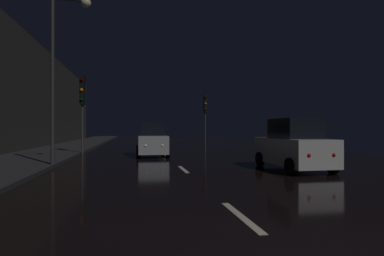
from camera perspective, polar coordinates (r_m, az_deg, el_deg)
name	(u,v)px	position (r m, az deg, el deg)	size (l,w,h in m)	color
ground	(158,149)	(27.54, -6.15, -3.70)	(27.67, 84.00, 0.02)	black
sidewalk_left	(64,149)	(28.02, -21.95, -3.46)	(4.40, 84.00, 0.15)	#28282B
building_facade_left	(13,89)	(25.42, -29.32, 6.06)	(0.80, 63.00, 8.88)	#2D2B28
lane_centerline	(164,154)	(21.71, -4.99, -4.62)	(0.16, 33.80, 0.01)	beige
traffic_light_far_right	(205,108)	(33.37, 2.39, 3.57)	(0.32, 0.47, 5.27)	#38383A
traffic_light_far_left	(82,97)	(22.03, -19.04, 5.27)	(0.35, 0.48, 5.17)	#38383A
streetlamp_overhead	(63,55)	(15.43, -22.04, 12.05)	(1.70, 0.44, 7.53)	#2D2D30
car_approaching_headlights	(152,141)	(20.22, -7.19, -2.25)	(1.92, 4.15, 2.09)	#A5A8AD
car_parked_right_near	(293,146)	(14.00, 17.69, -3.12)	(1.95, 4.23, 2.13)	silver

